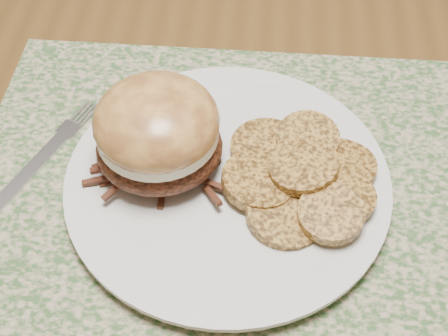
# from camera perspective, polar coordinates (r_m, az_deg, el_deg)

# --- Properties ---
(ground) EXTENTS (3.50, 3.50, 0.00)m
(ground) POSITION_cam_1_polar(r_m,az_deg,el_deg) (1.33, -1.04, -12.09)
(ground) COLOR #52351C
(ground) RESTS_ON ground
(dining_table) EXTENTS (1.50, 0.90, 0.75)m
(dining_table) POSITION_cam_1_polar(r_m,az_deg,el_deg) (0.79, -1.74, 10.47)
(dining_table) COLOR brown
(dining_table) RESTS_ON ground
(placemat) EXTENTS (0.45, 0.33, 0.00)m
(placemat) POSITION_cam_1_polar(r_m,az_deg,el_deg) (0.55, 0.22, -0.55)
(placemat) COLOR #37592D
(placemat) RESTS_ON dining_table
(dinner_plate) EXTENTS (0.26, 0.26, 0.02)m
(dinner_plate) POSITION_cam_1_polar(r_m,az_deg,el_deg) (0.53, 0.34, -1.33)
(dinner_plate) COLOR silver
(dinner_plate) RESTS_ON placemat
(pork_sandwich) EXTENTS (0.12, 0.12, 0.08)m
(pork_sandwich) POSITION_cam_1_polar(r_m,az_deg,el_deg) (0.51, -6.08, 3.27)
(pork_sandwich) COLOR black
(pork_sandwich) RESTS_ON dinner_plate
(roasted_potatoes) EXTENTS (0.14, 0.15, 0.03)m
(roasted_potatoes) POSITION_cam_1_polar(r_m,az_deg,el_deg) (0.52, 7.07, -0.76)
(roasted_potatoes) COLOR #AB7A32
(roasted_potatoes) RESTS_ON dinner_plate
(fork) EXTENTS (0.08, 0.15, 0.00)m
(fork) POSITION_cam_1_polar(r_m,az_deg,el_deg) (0.58, -16.35, 0.78)
(fork) COLOR silver
(fork) RESTS_ON placemat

